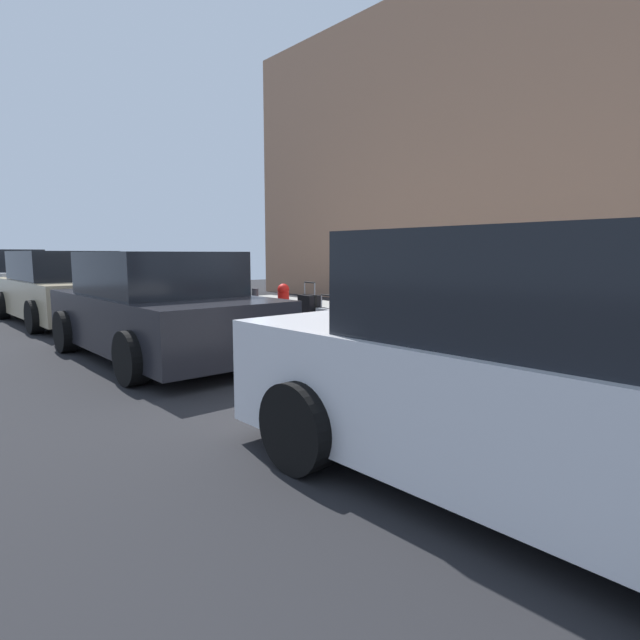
{
  "coord_description": "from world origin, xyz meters",
  "views": [
    {
      "loc": [
        -5.0,
        4.83,
        1.51
      ],
      "look_at": [
        -0.09,
        0.62,
        0.66
      ],
      "focal_mm": 28.7,
      "sensor_mm": 36.0,
      "label": 1
    }
  ],
  "objects_px": {
    "bollard_post": "(255,308)",
    "parked_car_charcoal_1": "(159,308)",
    "suitcase_teal_4": "(442,334)",
    "suitcase_silver_8": "(327,325)",
    "suitcase_black_9": "(310,316)",
    "suitcase_maroon_7": "(354,326)",
    "parked_car_white_0": "(555,378)",
    "suitcase_red_6": "(375,330)",
    "parked_car_beige_2": "(63,289)",
    "suitcase_maroon_0": "(618,366)",
    "suitcase_olive_5": "(408,331)",
    "suitcase_silver_1": "(560,360)",
    "fire_hydrant": "(284,307)",
    "parked_car_silver_3": "(10,278)",
    "suitcase_navy_3": "(475,349)",
    "suitcase_black_2": "(516,349)"
  },
  "relations": [
    {
      "from": "suitcase_maroon_0",
      "to": "suitcase_olive_5",
      "type": "xyz_separation_m",
      "value": [
        2.64,
        -0.09,
        0.02
      ]
    },
    {
      "from": "suitcase_navy_3",
      "to": "parked_car_white_0",
      "type": "relative_size",
      "value": 0.18
    },
    {
      "from": "bollard_post",
      "to": "parked_car_silver_3",
      "type": "distance_m",
      "value": 10.62
    },
    {
      "from": "suitcase_silver_1",
      "to": "parked_car_beige_2",
      "type": "relative_size",
      "value": 0.13
    },
    {
      "from": "parked_car_beige_2",
      "to": "parked_car_silver_3",
      "type": "bearing_deg",
      "value": -0.0
    },
    {
      "from": "suitcase_silver_8",
      "to": "parked_car_charcoal_1",
      "type": "relative_size",
      "value": 0.17
    },
    {
      "from": "suitcase_red_6",
      "to": "parked_car_beige_2",
      "type": "distance_m",
      "value": 7.63
    },
    {
      "from": "suitcase_maroon_0",
      "to": "fire_hydrant",
      "type": "bearing_deg",
      "value": -0.54
    },
    {
      "from": "parked_car_silver_3",
      "to": "parked_car_beige_2",
      "type": "bearing_deg",
      "value": 180.0
    },
    {
      "from": "suitcase_maroon_0",
      "to": "suitcase_teal_4",
      "type": "bearing_deg",
      "value": -2.72
    },
    {
      "from": "suitcase_maroon_0",
      "to": "suitcase_maroon_7",
      "type": "xyz_separation_m",
      "value": [
        3.68,
        -0.11,
        -0.02
      ]
    },
    {
      "from": "parked_car_white_0",
      "to": "parked_car_silver_3",
      "type": "bearing_deg",
      "value": 0.0
    },
    {
      "from": "bollard_post",
      "to": "parked_car_charcoal_1",
      "type": "relative_size",
      "value": 0.17
    },
    {
      "from": "suitcase_navy_3",
      "to": "suitcase_black_9",
      "type": "height_order",
      "value": "suitcase_black_9"
    },
    {
      "from": "parked_car_beige_2",
      "to": "bollard_post",
      "type": "bearing_deg",
      "value": -154.08
    },
    {
      "from": "suitcase_navy_3",
      "to": "parked_car_beige_2",
      "type": "bearing_deg",
      "value": 13.9
    },
    {
      "from": "suitcase_olive_5",
      "to": "suitcase_black_9",
      "type": "distance_m",
      "value": 2.01
    },
    {
      "from": "suitcase_black_2",
      "to": "parked_car_beige_2",
      "type": "height_order",
      "value": "parked_car_beige_2"
    },
    {
      "from": "suitcase_teal_4",
      "to": "fire_hydrant",
      "type": "bearing_deg",
      "value": 0.83
    },
    {
      "from": "suitcase_teal_4",
      "to": "suitcase_silver_8",
      "type": "height_order",
      "value": "suitcase_teal_4"
    },
    {
      "from": "parked_car_white_0",
      "to": "bollard_post",
      "type": "bearing_deg",
      "value": -18.26
    },
    {
      "from": "suitcase_red_6",
      "to": "suitcase_navy_3",
      "type": "bearing_deg",
      "value": 179.05
    },
    {
      "from": "suitcase_silver_8",
      "to": "fire_hydrant",
      "type": "height_order",
      "value": "fire_hydrant"
    },
    {
      "from": "parked_car_charcoal_1",
      "to": "suitcase_black_2",
      "type": "bearing_deg",
      "value": -152.12
    },
    {
      "from": "suitcase_maroon_0",
      "to": "bollard_post",
      "type": "distance_m",
      "value": 6.06
    },
    {
      "from": "suitcase_maroon_0",
      "to": "suitcase_maroon_7",
      "type": "relative_size",
      "value": 1.05
    },
    {
      "from": "suitcase_olive_5",
      "to": "parked_car_silver_3",
      "type": "xyz_separation_m",
      "value": [
        13.82,
        2.33,
        0.3
      ]
    },
    {
      "from": "parked_car_charcoal_1",
      "to": "parked_car_beige_2",
      "type": "bearing_deg",
      "value": -0.0
    },
    {
      "from": "suitcase_maroon_0",
      "to": "suitcase_silver_8",
      "type": "height_order",
      "value": "suitcase_maroon_0"
    },
    {
      "from": "bollard_post",
      "to": "parked_car_beige_2",
      "type": "bearing_deg",
      "value": 25.92
    },
    {
      "from": "suitcase_olive_5",
      "to": "bollard_post",
      "type": "relative_size",
      "value": 1.2
    },
    {
      "from": "suitcase_red_6",
      "to": "suitcase_black_9",
      "type": "xyz_separation_m",
      "value": [
        1.48,
        -0.03,
        0.06
      ]
    },
    {
      "from": "suitcase_olive_5",
      "to": "suitcase_silver_8",
      "type": "bearing_deg",
      "value": 3.0
    },
    {
      "from": "suitcase_maroon_0",
      "to": "suitcase_black_9",
      "type": "height_order",
      "value": "suitcase_maroon_0"
    },
    {
      "from": "fire_hydrant",
      "to": "parked_car_beige_2",
      "type": "xyz_separation_m",
      "value": [
        5.06,
        2.29,
        0.15
      ]
    },
    {
      "from": "suitcase_black_9",
      "to": "parked_car_silver_3",
      "type": "relative_size",
      "value": 0.2
    },
    {
      "from": "suitcase_teal_4",
      "to": "parked_car_beige_2",
      "type": "relative_size",
      "value": 0.2
    },
    {
      "from": "bollard_post",
      "to": "parked_car_silver_3",
      "type": "height_order",
      "value": "parked_car_silver_3"
    },
    {
      "from": "suitcase_navy_3",
      "to": "parked_car_silver_3",
      "type": "distance_m",
      "value": 15.1
    },
    {
      "from": "suitcase_black_9",
      "to": "suitcase_maroon_7",
      "type": "bearing_deg",
      "value": -175.31
    },
    {
      "from": "suitcase_black_9",
      "to": "suitcase_silver_8",
      "type": "bearing_deg",
      "value": 178.2
    },
    {
      "from": "suitcase_navy_3",
      "to": "parked_car_silver_3",
      "type": "relative_size",
      "value": 0.16
    },
    {
      "from": "suitcase_teal_4",
      "to": "suitcase_red_6",
      "type": "relative_size",
      "value": 1.05
    },
    {
      "from": "suitcase_silver_1",
      "to": "suitcase_black_2",
      "type": "xyz_separation_m",
      "value": [
        0.49,
        -0.01,
        0.04
      ]
    },
    {
      "from": "suitcase_maroon_0",
      "to": "suitcase_black_9",
      "type": "xyz_separation_m",
      "value": [
        4.65,
        -0.03,
        0.04
      ]
    },
    {
      "from": "suitcase_teal_4",
      "to": "parked_car_charcoal_1",
      "type": "xyz_separation_m",
      "value": [
        3.24,
        2.34,
        0.22
      ]
    },
    {
      "from": "suitcase_red_6",
      "to": "suitcase_silver_8",
      "type": "distance_m",
      "value": 1.03
    },
    {
      "from": "suitcase_maroon_7",
      "to": "parked_car_charcoal_1",
      "type": "distance_m",
      "value": 2.87
    },
    {
      "from": "parked_car_silver_3",
      "to": "suitcase_black_9",
      "type": "bearing_deg",
      "value": -169.15
    },
    {
      "from": "fire_hydrant",
      "to": "parked_car_charcoal_1",
      "type": "relative_size",
      "value": 0.2
    }
  ]
}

